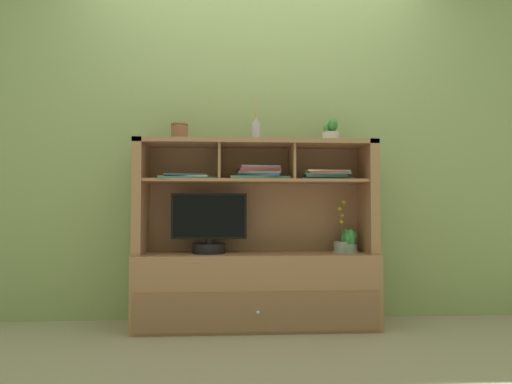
% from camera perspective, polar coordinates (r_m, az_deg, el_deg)
% --- Properties ---
extents(floor_plane, '(6.00, 6.00, 0.02)m').
position_cam_1_polar(floor_plane, '(3.15, 0.00, -16.41)').
color(floor_plane, tan).
rests_on(floor_plane, ground).
extents(back_wall, '(6.00, 0.02, 2.80)m').
position_cam_1_polar(back_wall, '(3.34, -0.23, 8.81)').
color(back_wall, '#8EA166').
rests_on(back_wall, ground).
extents(media_console, '(1.56, 0.44, 1.22)m').
position_cam_1_polar(media_console, '(3.08, -0.01, -9.43)').
color(media_console, '#A26F4E').
rests_on(media_console, ground).
extents(tv_monitor, '(0.49, 0.22, 0.39)m').
position_cam_1_polar(tv_monitor, '(3.04, -5.81, -4.47)').
color(tv_monitor, black).
rests_on(tv_monitor, media_console).
extents(potted_orchid, '(0.13, 0.13, 0.35)m').
position_cam_1_polar(potted_orchid, '(3.16, 10.61, -6.31)').
color(potted_orchid, '#919D92').
rests_on(potted_orchid, media_console).
extents(potted_fern, '(0.13, 0.13, 0.16)m').
position_cam_1_polar(potted_fern, '(3.16, 11.33, -5.96)').
color(potted_fern, '#959F99').
rests_on(potted_fern, media_console).
extents(magazine_stack_left, '(0.40, 0.23, 0.09)m').
position_cam_1_polar(magazine_stack_left, '(3.03, 0.39, 2.28)').
color(magazine_stack_left, '#4E735C').
rests_on(magazine_stack_left, media_console).
extents(magazine_stack_centre, '(0.39, 0.25, 0.03)m').
position_cam_1_polar(magazine_stack_centre, '(3.03, -8.66, 1.84)').
color(magazine_stack_centre, '#417169').
rests_on(magazine_stack_centre, media_console).
extents(magazine_stack_right, '(0.34, 0.24, 0.06)m').
position_cam_1_polar(magazine_stack_right, '(3.11, 8.61, 2.05)').
color(magazine_stack_right, '#374F89').
rests_on(magazine_stack_right, media_console).
extents(diffuser_bottle, '(0.06, 0.06, 0.28)m').
position_cam_1_polar(diffuser_bottle, '(3.10, -0.01, 7.52)').
color(diffuser_bottle, '#B9AFBB').
rests_on(diffuser_bottle, media_console).
extents(potted_succulent, '(0.13, 0.14, 0.16)m').
position_cam_1_polar(potted_succulent, '(3.18, 9.22, 7.25)').
color(potted_succulent, silver).
rests_on(potted_succulent, media_console).
extents(ceramic_vase, '(0.11, 0.11, 0.12)m').
position_cam_1_polar(ceramic_vase, '(3.13, -9.42, 7.30)').
color(ceramic_vase, brown).
rests_on(ceramic_vase, media_console).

